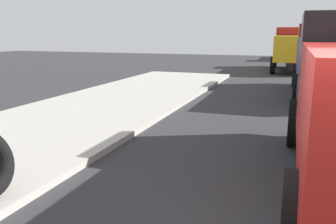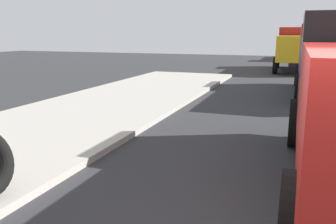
% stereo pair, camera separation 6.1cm
% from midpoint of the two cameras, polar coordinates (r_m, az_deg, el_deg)
% --- Properties ---
extents(dump_truck_blue, '(7.05, 2.91, 3.00)m').
position_cam_midpoint_polar(dump_truck_blue, '(16.58, 24.87, 8.05)').
color(dump_truck_blue, '#1E3899').
rests_on(dump_truck_blue, ground).
extents(dump_truck_yellow, '(7.07, 2.98, 3.00)m').
position_cam_midpoint_polar(dump_truck_yellow, '(26.65, 19.93, 9.71)').
color(dump_truck_yellow, gold).
rests_on(dump_truck_yellow, ground).
extents(dump_truck_orange, '(7.02, 2.84, 3.00)m').
position_cam_midpoint_polar(dump_truck_orange, '(38.99, 22.10, 10.20)').
color(dump_truck_orange, orange).
rests_on(dump_truck_orange, ground).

